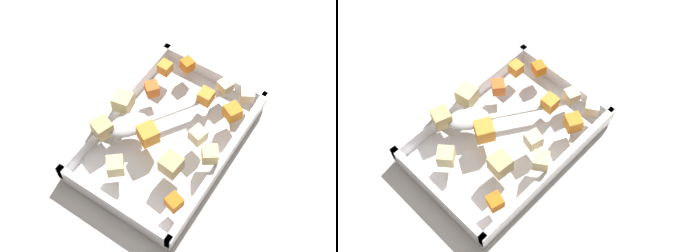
{
  "view_description": "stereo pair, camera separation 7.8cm",
  "coord_description": "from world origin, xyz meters",
  "views": [
    {
      "loc": [
        -0.36,
        -0.23,
        0.72
      ],
      "look_at": [
        -0.02,
        -0.0,
        0.06
      ],
      "focal_mm": 46.05,
      "sensor_mm": 36.0,
      "label": 1
    },
    {
      "loc": [
        -0.31,
        -0.29,
        0.72
      ],
      "look_at": [
        -0.02,
        -0.0,
        0.06
      ],
      "focal_mm": 46.05,
      "sensor_mm": 36.0,
      "label": 2
    }
  ],
  "objects": [
    {
      "name": "ground_plane",
      "position": [
        0.0,
        0.0,
        0.0
      ],
      "size": [
        4.0,
        4.0,
        0.0
      ],
      "primitive_type": "plane",
      "color": "beige"
    },
    {
      "name": "baking_dish",
      "position": [
        -0.02,
        -0.0,
        0.01
      ],
      "size": [
        0.35,
        0.24,
        0.05
      ],
      "color": "silver",
      "rests_on": "ground_plane"
    },
    {
      "name": "carrot_chunk_near_right",
      "position": [
        -0.05,
        0.02,
        0.06
      ],
      "size": [
        0.04,
        0.04,
        0.03
      ],
      "primitive_type": "cube",
      "rotation": [
        0.0,
        0.0,
        5.77
      ],
      "color": "orange",
      "rests_on": "baking_dish"
    },
    {
      "name": "carrot_chunk_heap_side",
      "position": [
        0.03,
        0.07,
        0.06
      ],
      "size": [
        0.03,
        0.03,
        0.02
      ],
      "primitive_type": "cube",
      "rotation": [
        0.0,
        0.0,
        2.46
      ],
      "color": "orange",
      "rests_on": "baking_dish"
    },
    {
      "name": "carrot_chunk_center",
      "position": [
        0.09,
        0.08,
        0.06
      ],
      "size": [
        0.02,
        0.02,
        0.02
      ],
      "primitive_type": "cube",
      "rotation": [
        0.0,
        0.0,
        1.53
      ],
      "color": "orange",
      "rests_on": "baking_dish"
    },
    {
      "name": "carrot_chunk_front_center",
      "position": [
        0.12,
        0.04,
        0.06
      ],
      "size": [
        0.03,
        0.03,
        0.02
      ],
      "primitive_type": "cube",
      "rotation": [
        0.0,
        0.0,
        2.81
      ],
      "color": "orange",
      "rests_on": "baking_dish"
    },
    {
      "name": "carrot_chunk_under_handle",
      "position": [
        -0.13,
        -0.09,
        0.06
      ],
      "size": [
        0.03,
        0.03,
        0.02
      ],
      "primitive_type": "cube",
      "rotation": [
        0.0,
        0.0,
        1.3
      ],
      "color": "orange",
      "rests_on": "baking_dish"
    },
    {
      "name": "carrot_chunk_corner_sw",
      "position": [
        0.07,
        -0.09,
        0.06
      ],
      "size": [
        0.04,
        0.04,
        0.03
      ],
      "primitive_type": "cube",
      "rotation": [
        0.0,
        0.0,
        5.78
      ],
      "color": "orange",
      "rests_on": "baking_dish"
    },
    {
      "name": "carrot_chunk_near_spoon",
      "position": [
        0.08,
        -0.03,
        0.06
      ],
      "size": [
        0.03,
        0.03,
        0.03
      ],
      "primitive_type": "cube",
      "rotation": [
        0.0,
        0.0,
        4.72
      ],
      "color": "orange",
      "rests_on": "baking_dish"
    },
    {
      "name": "potato_chunk_corner_ne",
      "position": [
        -0.13,
        0.03,
        0.06
      ],
      "size": [
        0.04,
        0.04,
        0.03
      ],
      "primitive_type": "cube",
      "rotation": [
        0.0,
        0.0,
        0.7
      ],
      "color": "#E0CC89",
      "rests_on": "baking_dish"
    },
    {
      "name": "potato_chunk_mid_left",
      "position": [
        0.12,
        -0.04,
        0.06
      ],
      "size": [
        0.03,
        0.03,
        0.02
      ],
      "primitive_type": "cube",
      "rotation": [
        0.0,
        0.0,
        1.2
      ],
      "color": "beige",
      "rests_on": "baking_dish"
    },
    {
      "name": "potato_chunk_corner_se",
      "position": [
        -0.03,
        -0.1,
        0.06
      ],
      "size": [
        0.04,
        0.04,
        0.03
      ],
      "primitive_type": "cube",
      "rotation": [
        0.0,
        0.0,
        0.6
      ],
      "color": "#E0CC89",
      "rests_on": "baking_dish"
    },
    {
      "name": "potato_chunk_back_center",
      "position": [
        -0.01,
        -0.06,
        0.06
      ],
      "size": [
        0.03,
        0.03,
        0.03
      ],
      "primitive_type": "cube",
      "rotation": [
        0.0,
        0.0,
        2.89
      ],
      "color": "beige",
      "rests_on": "baking_dish"
    },
    {
      "name": "potato_chunk_far_left",
      "position": [
        0.12,
        -0.09,
        0.06
      ],
      "size": [
        0.03,
        0.03,
        0.03
      ],
      "primitive_type": "cube",
      "rotation": [
        0.0,
        0.0,
        0.52
      ],
      "color": "beige",
      "rests_on": "baking_dish"
    },
    {
      "name": "potato_chunk_corner_nw",
      "position": [
        -0.08,
        -0.05,
        0.06
      ],
      "size": [
        0.04,
        0.04,
        0.03
      ],
      "primitive_type": "cube",
      "rotation": [
        0.0,
        0.0,
        4.61
      ],
      "color": "tan",
      "rests_on": "baking_dish"
    },
    {
      "name": "potato_chunk_far_right",
      "position": [
        -0.02,
        0.1,
        0.06
      ],
      "size": [
        0.04,
        0.04,
        0.03
      ],
      "primitive_type": "cube",
      "rotation": [
        0.0,
        0.0,
        1.77
      ],
      "color": "#E0CC89",
      "rests_on": "baking_dish"
    },
    {
      "name": "potato_chunk_near_left",
      "position": [
        -0.09,
        0.09,
        0.06
      ],
      "size": [
        0.04,
        0.04,
        0.03
      ],
      "primitive_type": "cube",
      "rotation": [
        0.0,
        0.0,
        1.24
      ],
      "color": "tan",
      "rests_on": "baking_dish"
    },
    {
      "name": "serving_spoon",
      "position": [
        -0.04,
        0.05,
        0.06
      ],
      "size": [
        0.23,
        0.16,
        0.02
      ],
      "rotation": [
        0.0,
        0.0,
        5.71
      ],
      "color": "silver",
      "rests_on": "baking_dish"
    }
  ]
}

